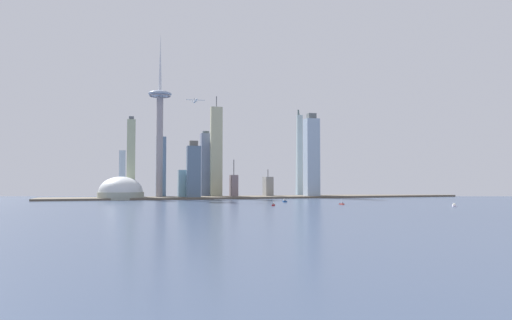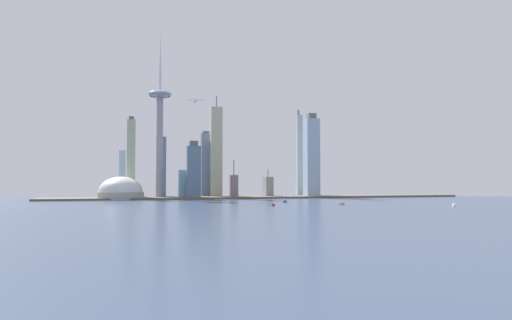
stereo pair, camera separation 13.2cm
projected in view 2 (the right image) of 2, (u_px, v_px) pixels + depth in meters
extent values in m
plane|color=#374660|center=(401.00, 218.00, 441.97)|extent=(6000.00, 6000.00, 0.00)
cube|color=#63594C|center=(262.00, 197.00, 912.01)|extent=(815.49, 75.28, 3.58)
cylinder|color=#999298|center=(160.00, 146.00, 875.98)|extent=(12.13, 12.13, 196.02)
ellipsoid|color=#95A3BC|center=(160.00, 94.00, 879.92)|extent=(43.52, 43.52, 11.44)
torus|color=#999298|center=(160.00, 96.00, 879.76)|extent=(39.28, 39.28, 2.29)
cone|color=silver|center=(160.00, 62.00, 882.35)|extent=(6.06, 6.06, 109.03)
cylinder|color=#9DA494|center=(121.00, 196.00, 844.59)|extent=(81.48, 81.48, 13.58)
ellipsoid|color=silver|center=(121.00, 192.00, 844.86)|extent=(77.40, 77.40, 54.92)
cube|color=#A5B9BC|center=(298.00, 156.00, 1002.42)|extent=(12.05, 21.19, 172.40)
cube|color=#536564|center=(298.00, 113.00, 1006.12)|extent=(7.23, 12.71, 11.63)
cube|color=slate|center=(206.00, 165.00, 941.27)|extent=(19.71, 22.69, 127.75)
cube|color=#566065|center=(206.00, 132.00, 943.94)|extent=(11.82, 13.61, 4.77)
cube|color=gray|center=(234.00, 187.00, 905.17)|extent=(12.97, 22.86, 44.56)
cylinder|color=#4C4C51|center=(234.00, 167.00, 906.67)|extent=(1.60, 1.60, 29.69)
cube|color=#8FA1BE|center=(122.00, 174.00, 931.08)|extent=(12.11, 26.32, 92.84)
cube|color=gray|center=(268.00, 187.00, 937.88)|extent=(15.15, 27.82, 41.01)
cylinder|color=#4C4C51|center=(268.00, 173.00, 939.01)|extent=(1.60, 1.60, 15.05)
cube|color=#9CB0C6|center=(312.00, 158.00, 932.14)|extent=(26.60, 24.34, 156.18)
cube|color=slate|center=(311.00, 116.00, 935.50)|extent=(15.96, 14.60, 10.80)
cube|color=#7BAEC0|center=(184.00, 184.00, 887.85)|extent=(20.52, 27.34, 53.67)
cube|color=#ABB792|center=(131.00, 159.00, 881.94)|extent=(15.19, 24.64, 147.81)
cube|color=slate|center=(131.00, 118.00, 885.04)|extent=(9.11, 14.78, 6.21)
cube|color=#B5B590|center=(216.00, 152.00, 918.14)|extent=(22.38, 13.05, 177.66)
cylinder|color=#4C4C51|center=(216.00, 102.00, 922.14)|extent=(1.60, 1.60, 21.23)
cube|color=slate|center=(193.00, 172.00, 863.76)|extent=(25.12, 20.22, 97.41)
cube|color=#646059|center=(194.00, 143.00, 865.91)|extent=(15.07, 12.13, 9.60)
cube|color=slate|center=(161.00, 167.00, 911.42)|extent=(18.85, 14.79, 118.77)
cube|color=#AE191E|center=(273.00, 205.00, 645.17)|extent=(6.06, 7.02, 1.92)
cube|color=#98A99D|center=(273.00, 204.00, 645.26)|extent=(3.16, 3.46, 2.17)
cylinder|color=silver|center=(273.00, 201.00, 645.41)|extent=(0.24, 0.24, 5.27)
cube|color=white|center=(454.00, 206.00, 627.80)|extent=(9.82, 12.32, 2.15)
cube|color=silver|center=(454.00, 204.00, 627.89)|extent=(5.23, 5.99, 2.11)
cube|color=#AF2E22|center=(342.00, 204.00, 678.22)|extent=(4.50, 9.82, 1.46)
cube|color=#909EB2|center=(342.00, 203.00, 678.29)|extent=(2.79, 4.44, 2.04)
cylinder|color=silver|center=(342.00, 200.00, 678.45)|extent=(0.24, 0.24, 6.07)
cube|color=navy|center=(285.00, 201.00, 753.36)|extent=(8.90, 16.52, 1.97)
cube|color=#A5A39E|center=(285.00, 200.00, 753.45)|extent=(5.35, 7.58, 2.59)
cylinder|color=silver|center=(195.00, 101.00, 848.84)|extent=(3.99, 33.41, 3.61)
sphere|color=silver|center=(197.00, 99.00, 832.68)|extent=(3.61, 3.61, 3.61)
cube|color=silver|center=(195.00, 100.00, 848.91)|extent=(33.76, 3.96, 0.50)
cube|color=silver|center=(195.00, 102.00, 862.44)|extent=(11.83, 2.64, 0.40)
cube|color=#2D333D|center=(195.00, 100.00, 862.59)|extent=(0.53, 2.51, 5.00)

